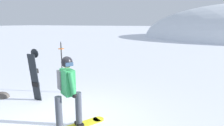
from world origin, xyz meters
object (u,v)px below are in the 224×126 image
Objects in this scene: snowboarder_main at (68,91)px; rock_dark at (2,97)px; piste_marker_near at (62,64)px; spare_snowboard at (35,75)px.

rock_dark is (-3.24, 0.80, -0.92)m from snowboarder_main.
snowboarder_main is 2.62m from piste_marker_near.
piste_marker_near is (-1.68, 2.01, 0.12)m from snowboarder_main.
rock_dark is at bearing -142.22° from piste_marker_near.
snowboarder_main reaches higher than spare_snowboard.
spare_snowboard is 1.54m from rock_dark.
spare_snowboard is 3.27× the size of rock_dark.
rock_dark is (-1.27, -0.22, -0.84)m from spare_snowboard.
snowboarder_main is at bearing -50.10° from piste_marker_near.
spare_snowboard is at bearing 9.91° from rock_dark.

